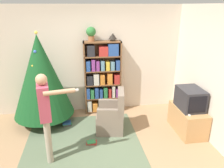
{
  "coord_description": "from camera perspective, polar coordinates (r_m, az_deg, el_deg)",
  "views": [
    {
      "loc": [
        -0.25,
        -3.28,
        2.57
      ],
      "look_at": [
        0.37,
        0.87,
        1.05
      ],
      "focal_mm": 35.0,
      "sensor_mm": 36.0,
      "label": 1
    }
  ],
  "objects": [
    {
      "name": "bookshelf",
      "position": [
        5.35,
        -2.47,
        1.55
      ],
      "size": [
        0.89,
        0.27,
        1.79
      ],
      "color": "brown",
      "rests_on": "ground_plane"
    },
    {
      "name": "television",
      "position": [
        4.78,
        19.75,
        -3.62
      ],
      "size": [
        0.45,
        0.6,
        0.44
      ],
      "color": "#28282D",
      "rests_on": "tv_stand"
    },
    {
      "name": "armchair",
      "position": [
        4.71,
        -0.04,
        -8.58
      ],
      "size": [
        0.65,
        0.64,
        0.92
      ],
      "rotation": [
        0.0,
        0.0,
        -1.73
      ],
      "color": "#7A6B5B",
      "rests_on": "ground_plane"
    },
    {
      "name": "wall_back",
      "position": [
        5.42,
        -5.61,
        6.26
      ],
      "size": [
        8.0,
        0.1,
        2.6
      ],
      "color": "beige",
      "rests_on": "ground_plane"
    },
    {
      "name": "standing_person",
      "position": [
        3.76,
        -16.96,
        -6.87
      ],
      "size": [
        0.68,
        0.46,
        1.57
      ],
      "rotation": [
        0.0,
        0.0,
        -1.39
      ],
      "color": "#9E937F",
      "rests_on": "ground_plane"
    },
    {
      "name": "ground_plane",
      "position": [
        4.18,
        -3.4,
        -18.1
      ],
      "size": [
        14.0,
        14.0,
        0.0
      ],
      "primitive_type": "plane",
      "color": "#9E7A56"
    },
    {
      "name": "tv_stand",
      "position": [
        4.98,
        19.08,
        -8.78
      ],
      "size": [
        0.5,
        0.92,
        0.54
      ],
      "color": "tan",
      "rests_on": "ground_plane"
    },
    {
      "name": "game_remote",
      "position": [
        4.58,
        19.35,
        -7.48
      ],
      "size": [
        0.04,
        0.12,
        0.02
      ],
      "color": "white",
      "rests_on": "tv_stand"
    },
    {
      "name": "potted_plant",
      "position": [
        5.1,
        -5.49,
        13.14
      ],
      "size": [
        0.22,
        0.22,
        0.33
      ],
      "color": "#935B38",
      "rests_on": "bookshelf"
    },
    {
      "name": "area_rug",
      "position": [
        4.52,
        -7.54,
        -14.91
      ],
      "size": [
        2.23,
        2.15,
        0.01
      ],
      "color": "#56664C",
      "rests_on": "ground_plane"
    },
    {
      "name": "book_pile_by_chair",
      "position": [
        4.47,
        -5.36,
        -14.93
      ],
      "size": [
        0.22,
        0.18,
        0.05
      ],
      "color": "#B22D28",
      "rests_on": "ground_plane"
    },
    {
      "name": "book_pile_near_tree",
      "position": [
        5.13,
        -11.69,
        -10.04
      ],
      "size": [
        0.22,
        0.16,
        0.09
      ],
      "color": "#843889",
      "rests_on": "ground_plane"
    },
    {
      "name": "table_lamp",
      "position": [
        5.16,
        0.2,
        12.32
      ],
      "size": [
        0.2,
        0.2,
        0.18
      ],
      "color": "#473828",
      "rests_on": "bookshelf"
    },
    {
      "name": "christmas_tree",
      "position": [
        5.01,
        -18.06,
        1.99
      ],
      "size": [
        1.33,
        1.33,
        2.08
      ],
      "color": "#4C3323",
      "rests_on": "ground_plane"
    }
  ]
}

